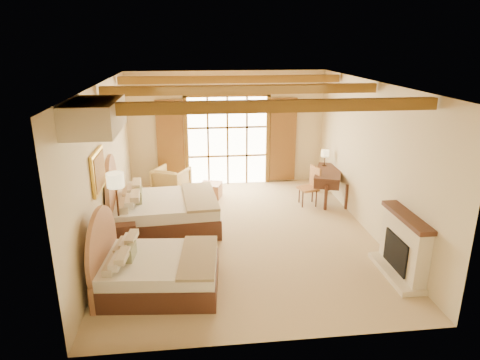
{
  "coord_description": "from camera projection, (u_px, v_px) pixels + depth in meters",
  "views": [
    {
      "loc": [
        -1.02,
        -8.36,
        4.02
      ],
      "look_at": [
        -0.02,
        0.2,
        1.16
      ],
      "focal_mm": 32.0,
      "sensor_mm": 36.0,
      "label": 1
    }
  ],
  "objects": [
    {
      "name": "armchair",
      "position": [
        171.0,
        182.0,
        11.43
      ],
      "size": [
        1.11,
        1.12,
        0.77
      ],
      "primitive_type": "imported",
      "rotation": [
        0.0,
        0.0,
        -3.61
      ],
      "color": "tan",
      "rests_on": "floor"
    },
    {
      "name": "bed_near",
      "position": [
        151.0,
        269.0,
        7.09
      ],
      "size": [
        2.07,
        1.63,
        1.28
      ],
      "rotation": [
        0.0,
        0.0,
        -0.09
      ],
      "color": "#4B291E",
      "rests_on": "floor"
    },
    {
      "name": "painting",
      "position": [
        99.0,
        171.0,
        7.71
      ],
      "size": [
        0.06,
        0.95,
        0.75
      ],
      "color": "gold",
      "rests_on": "wall_left"
    },
    {
      "name": "wall_back",
      "position": [
        227.0,
        129.0,
        12.06
      ],
      "size": [
        5.5,
        0.0,
        5.5
      ],
      "primitive_type": "plane",
      "rotation": [
        1.57,
        0.0,
        0.0
      ],
      "color": "beige",
      "rests_on": "ground"
    },
    {
      "name": "floor",
      "position": [
        242.0,
        234.0,
        9.26
      ],
      "size": [
        7.0,
        7.0,
        0.0
      ],
      "primitive_type": "plane",
      "color": "tan",
      "rests_on": "ground"
    },
    {
      "name": "ottoman",
      "position": [
        211.0,
        190.0,
        11.35
      ],
      "size": [
        0.65,
        0.65,
        0.38
      ],
      "primitive_type": "cube",
      "rotation": [
        0.0,
        0.0,
        -0.28
      ],
      "color": "#A9714E",
      "rests_on": "floor"
    },
    {
      "name": "ceiling_beams",
      "position": [
        242.0,
        89.0,
        8.29
      ],
      "size": [
        5.39,
        4.6,
        0.18
      ],
      "primitive_type": null,
      "color": "brown",
      "rests_on": "ceiling"
    },
    {
      "name": "desk_lamp",
      "position": [
        325.0,
        154.0,
        11.32
      ],
      "size": [
        0.21,
        0.21,
        0.42
      ],
      "color": "#392216",
      "rests_on": "desk"
    },
    {
      "name": "fireplace",
      "position": [
        402.0,
        249.0,
        7.5
      ],
      "size": [
        0.46,
        1.4,
        1.16
      ],
      "color": "beige",
      "rests_on": "ground"
    },
    {
      "name": "wall_right",
      "position": [
        371.0,
        159.0,
        9.06
      ],
      "size": [
        0.0,
        7.0,
        7.0
      ],
      "primitive_type": "plane",
      "rotation": [
        1.57,
        0.0,
        -1.57
      ],
      "color": "beige",
      "rests_on": "ground"
    },
    {
      "name": "desk_chair",
      "position": [
        309.0,
        193.0,
        10.8
      ],
      "size": [
        0.54,
        0.54,
        0.99
      ],
      "rotation": [
        0.0,
        0.0,
        0.28
      ],
      "color": "#B36D3E",
      "rests_on": "floor"
    },
    {
      "name": "wall_left",
      "position": [
        104.0,
        167.0,
        8.46
      ],
      "size": [
        0.0,
        7.0,
        7.0
      ],
      "primitive_type": "plane",
      "rotation": [
        1.57,
        0.0,
        1.57
      ],
      "color": "beige",
      "rests_on": "ground"
    },
    {
      "name": "desk",
      "position": [
        328.0,
        184.0,
        11.1
      ],
      "size": [
        1.13,
        1.61,
        0.8
      ],
      "rotation": [
        0.0,
        0.0,
        -0.37
      ],
      "color": "#4B291E",
      "rests_on": "floor"
    },
    {
      "name": "floor_lamp",
      "position": [
        116.0,
        185.0,
        8.24
      ],
      "size": [
        0.33,
        0.33,
        1.57
      ],
      "color": "#392216",
      "rests_on": "floor"
    },
    {
      "name": "nightstand",
      "position": [
        124.0,
        236.0,
        8.5
      ],
      "size": [
        0.55,
        0.55,
        0.58
      ],
      "primitive_type": "cube",
      "rotation": [
        0.0,
        0.0,
        0.16
      ],
      "color": "#4B291E",
      "rests_on": "floor"
    },
    {
      "name": "ceiling",
      "position": [
        242.0,
        83.0,
        8.25
      ],
      "size": [
        7.0,
        7.0,
        0.0
      ],
      "primitive_type": "plane",
      "rotation": [
        3.14,
        0.0,
        0.0
      ],
      "color": "#B27936",
      "rests_on": "ground"
    },
    {
      "name": "canopy_valance",
      "position": [
        94.0,
        116.0,
        6.18
      ],
      "size": [
        0.7,
        1.4,
        0.45
      ],
      "primitive_type": "cube",
      "color": "beige",
      "rests_on": "ceiling"
    },
    {
      "name": "french_doors",
      "position": [
        228.0,
        141.0,
        12.11
      ],
      "size": [
        3.95,
        0.08,
        2.6
      ],
      "color": "white",
      "rests_on": "ground"
    },
    {
      "name": "bed_far",
      "position": [
        157.0,
        209.0,
        9.37
      ],
      "size": [
        2.41,
        1.89,
        1.51
      ],
      "rotation": [
        0.0,
        0.0,
        0.07
      ],
      "color": "#4B291E",
      "rests_on": "floor"
    }
  ]
}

